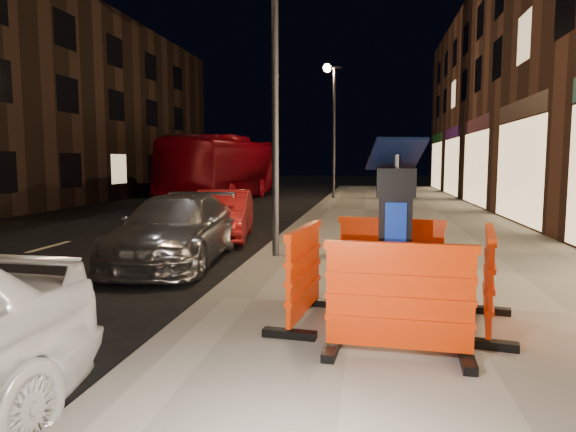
% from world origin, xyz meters
% --- Properties ---
extents(ground_plane, '(120.00, 120.00, 0.00)m').
position_xyz_m(ground_plane, '(0.00, 0.00, 0.00)').
color(ground_plane, black).
rests_on(ground_plane, ground).
extents(sidewalk, '(6.00, 60.00, 0.15)m').
position_xyz_m(sidewalk, '(3.00, 0.00, 0.07)').
color(sidewalk, gray).
rests_on(sidewalk, ground).
extents(kerb, '(0.30, 60.00, 0.15)m').
position_xyz_m(kerb, '(0.00, 0.00, 0.07)').
color(kerb, slate).
rests_on(kerb, ground).
extents(parking_kiosk, '(0.67, 0.67, 1.85)m').
position_xyz_m(parking_kiosk, '(2.21, -0.75, 1.07)').
color(parking_kiosk, black).
rests_on(parking_kiosk, sidewalk).
extents(barrier_front, '(1.36, 0.63, 1.03)m').
position_xyz_m(barrier_front, '(2.21, -1.70, 0.66)').
color(barrier_front, '#F63505').
rests_on(barrier_front, sidewalk).
extents(barrier_back, '(1.41, 0.80, 1.03)m').
position_xyz_m(barrier_back, '(2.21, 0.20, 0.66)').
color(barrier_back, '#F63505').
rests_on(barrier_back, sidewalk).
extents(barrier_kerbside, '(0.70, 1.38, 1.03)m').
position_xyz_m(barrier_kerbside, '(1.26, -0.75, 0.66)').
color(barrier_kerbside, '#F63505').
rests_on(barrier_kerbside, sidewalk).
extents(barrier_bldgside, '(0.78, 1.40, 1.03)m').
position_xyz_m(barrier_bldgside, '(3.16, -0.75, 0.66)').
color(barrier_bldgside, '#F63505').
rests_on(barrier_bldgside, sidewalk).
extents(car_silver, '(2.07, 4.40, 1.24)m').
position_xyz_m(car_silver, '(-1.59, 2.79, 0.00)').
color(car_silver, '#B0B0B5').
rests_on(car_silver, ground).
extents(car_red, '(1.81, 3.72, 1.18)m').
position_xyz_m(car_red, '(-1.56, 5.76, 0.00)').
color(car_red, '#A6181A').
rests_on(car_red, ground).
extents(bus_doubledecker, '(3.09, 10.98, 3.03)m').
position_xyz_m(bus_doubledecker, '(-4.95, 18.02, 0.00)').
color(bus_doubledecker, maroon).
rests_on(bus_doubledecker, ground).
extents(street_lamp_mid, '(0.12, 0.12, 6.00)m').
position_xyz_m(street_lamp_mid, '(0.25, 3.00, 3.15)').
color(street_lamp_mid, '#3F3F44').
rests_on(street_lamp_mid, sidewalk).
extents(street_lamp_far, '(0.12, 0.12, 6.00)m').
position_xyz_m(street_lamp_far, '(0.25, 18.00, 3.15)').
color(street_lamp_far, '#3F3F44').
rests_on(street_lamp_far, sidewalk).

